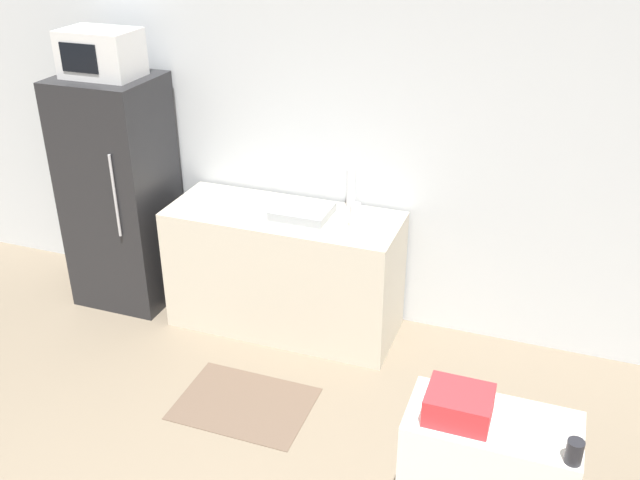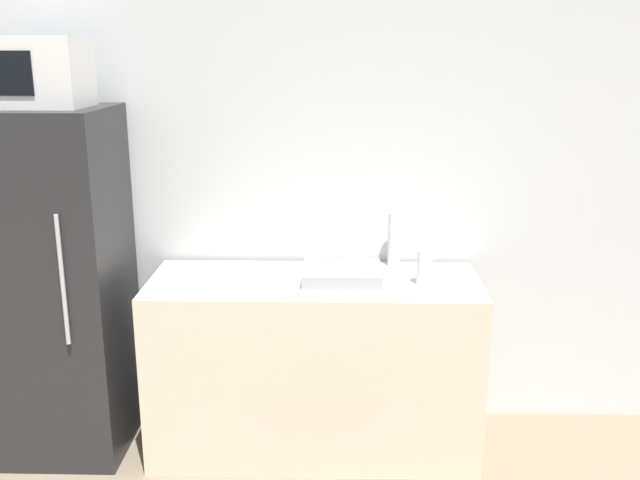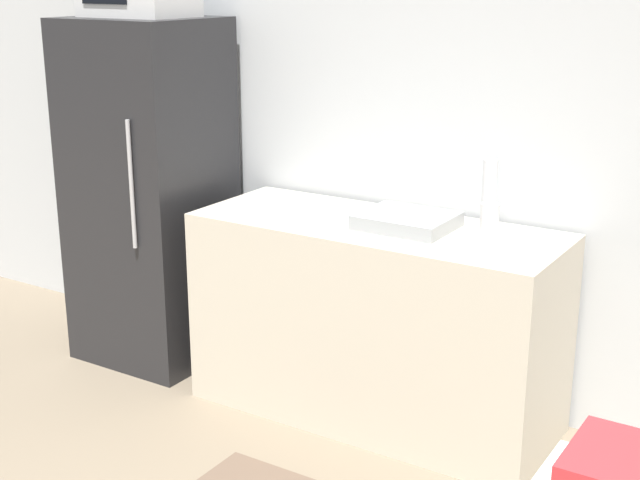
{
  "view_description": "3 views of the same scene",
  "coord_description": "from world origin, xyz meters",
  "views": [
    {
      "loc": [
        1.42,
        -1.04,
        2.9
      ],
      "look_at": [
        0.21,
        2.3,
        1.08
      ],
      "focal_mm": 40.0,
      "sensor_mm": 36.0,
      "label": 1
    },
    {
      "loc": [
        -0.18,
        -0.29,
        1.97
      ],
      "look_at": [
        -0.25,
        2.36,
        1.24
      ],
      "focal_mm": 40.0,
      "sensor_mm": 36.0,
      "label": 2
    },
    {
      "loc": [
        1.44,
        -0.23,
        1.9
      ],
      "look_at": [
        -0.03,
        2.08,
        1.08
      ],
      "focal_mm": 50.0,
      "sensor_mm": 36.0,
      "label": 3
    }
  ],
  "objects": [
    {
      "name": "counter",
      "position": [
        -0.29,
        2.96,
        0.44
      ],
      "size": [
        1.59,
        0.62,
        0.88
      ],
      "primitive_type": "cube",
      "color": "beige",
      "rests_on": "ground_plane"
    },
    {
      "name": "wall_back",
      "position": [
        0.0,
        3.32,
        1.3
      ],
      "size": [
        8.0,
        0.06,
        2.6
      ],
      "primitive_type": "cube",
      "color": "silver",
      "rests_on": "ground_plane"
    },
    {
      "name": "refrigerator",
      "position": [
        -1.57,
        2.94,
        0.85
      ],
      "size": [
        0.68,
        0.62,
        1.7
      ],
      "color": "#232326",
      "rests_on": "ground_plane"
    },
    {
      "name": "sink_basin",
      "position": [
        -0.16,
        2.97,
        0.91
      ],
      "size": [
        0.38,
        0.32,
        0.06
      ],
      "primitive_type": "cube",
      "color": "#9EA3A8",
      "rests_on": "counter"
    },
    {
      "name": "bottle_short",
      "position": [
        0.23,
        2.9,
        0.97
      ],
      "size": [
        0.07,
        0.07,
        0.17
      ],
      "primitive_type": "cylinder",
      "color": "silver",
      "rests_on": "counter"
    },
    {
      "name": "bottle_tall",
      "position": [
        0.11,
        3.2,
        1.02
      ],
      "size": [
        0.06,
        0.06,
        0.28
      ],
      "primitive_type": "cylinder",
      "color": "silver",
      "rests_on": "counter"
    },
    {
      "name": "microwave",
      "position": [
        -1.57,
        2.94,
        1.86
      ],
      "size": [
        0.5,
        0.34,
        0.31
      ],
      "color": "white",
      "rests_on": "refrigerator"
    }
  ]
}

